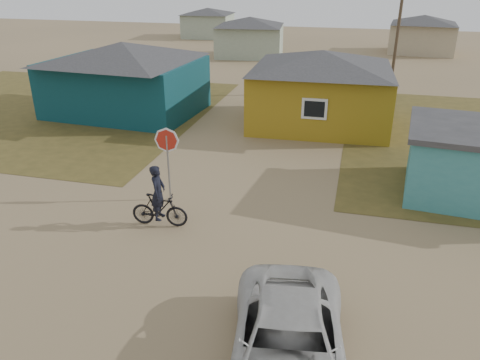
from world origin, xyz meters
name	(u,v)px	position (x,y,z in m)	size (l,w,h in m)	color
ground	(184,259)	(0.00, 0.00, 0.00)	(120.00, 120.00, 0.00)	#8E7652
grass_nw	(41,108)	(-14.00, 13.00, 0.01)	(20.00, 18.00, 0.00)	brown
house_teal	(125,77)	(-8.50, 13.50, 2.05)	(8.93, 7.08, 4.00)	#0A333A
house_yellow	(321,87)	(2.50, 14.00, 2.00)	(7.72, 6.76, 3.90)	olive
house_pale_west	(250,36)	(-6.00, 34.00, 1.86)	(7.04, 6.15, 3.60)	#9BA991
house_beige_east	(422,34)	(10.00, 40.00, 1.86)	(6.95, 6.05, 3.60)	tan
house_pale_north	(208,22)	(-14.00, 46.00, 1.75)	(6.28, 5.81, 3.40)	#9BA991
utility_pole_near	(398,29)	(6.50, 22.00, 4.14)	(1.40, 0.20, 8.00)	#4E3E2F
utility_pole_far	(400,10)	(7.50, 38.00, 4.14)	(1.40, 0.20, 8.00)	#4E3E2F
stop_sign	(167,148)	(-1.82, 3.50, 1.99)	(0.85, 0.34, 2.73)	gray
cyclist	(159,204)	(-1.44, 1.68, 0.76)	(1.89, 0.70, 2.10)	black
vehicle	(288,348)	(3.55, -3.43, 0.71)	(2.37, 5.14, 1.43)	#BBBBB7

